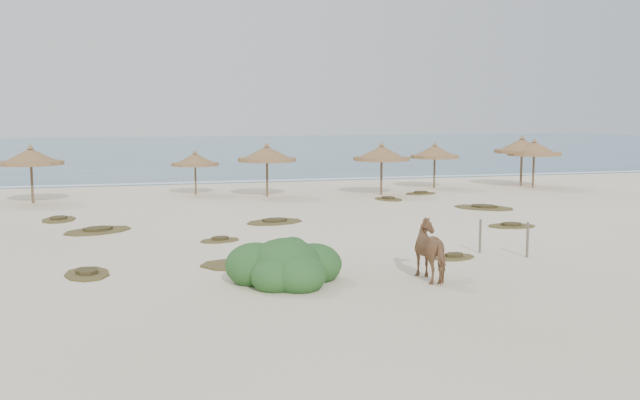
{
  "coord_description": "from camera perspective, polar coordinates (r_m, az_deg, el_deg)",
  "views": [
    {
      "loc": [
        -5.92,
        -21.48,
        4.53
      ],
      "look_at": [
        1.42,
        5.0,
        1.2
      ],
      "focal_mm": 40.0,
      "sensor_mm": 36.0,
      "label": 1
    }
  ],
  "objects": [
    {
      "name": "ground",
      "position": [
        22.74,
        -0.07,
        -4.58
      ],
      "size": [
        160.0,
        160.0,
        0.0
      ],
      "primitive_type": "plane",
      "color": "#EFDFC5",
      "rests_on": "ground"
    },
    {
      "name": "ocean",
      "position": [
        96.77,
        -11.99,
        4.07
      ],
      "size": [
        200.0,
        100.0,
        0.01
      ],
      "primitive_type": "cube",
      "color": "#265772",
      "rests_on": "ground"
    },
    {
      "name": "foam_line",
      "position": [
        48.06,
        -8.34,
        1.43
      ],
      "size": [
        70.0,
        0.6,
        0.01
      ],
      "primitive_type": "cube",
      "color": "white",
      "rests_on": "ground"
    },
    {
      "name": "palapa_1",
      "position": [
        38.98,
        -22.14,
        3.17
      ],
      "size": [
        3.87,
        3.87,
        3.01
      ],
      "rotation": [
        0.0,
        0.0,
        0.24
      ],
      "color": "brown",
      "rests_on": "ground"
    },
    {
      "name": "palapa_2",
      "position": [
        40.65,
        -9.96,
        3.16
      ],
      "size": [
        3.16,
        3.16,
        2.51
      ],
      "rotation": [
        0.0,
        0.0,
        -0.2
      ],
      "color": "brown",
      "rests_on": "ground"
    },
    {
      "name": "palapa_3",
      "position": [
        39.11,
        -4.27,
        3.64
      ],
      "size": [
        3.2,
        3.2,
        2.98
      ],
      "rotation": [
        0.0,
        0.0,
        0.0
      ],
      "color": "brown",
      "rests_on": "ground"
    },
    {
      "name": "palapa_4",
      "position": [
        40.05,
        4.95,
        3.7
      ],
      "size": [
        4.04,
        4.04,
        2.97
      ],
      "rotation": [
        0.0,
        0.0,
        0.34
      ],
      "color": "brown",
      "rests_on": "ground"
    },
    {
      "name": "palapa_5",
      "position": [
        44.11,
        9.16,
        3.78
      ],
      "size": [
        3.1,
        3.1,
        2.83
      ],
      "rotation": [
        0.0,
        0.0,
        0.03
      ],
      "color": "brown",
      "rests_on": "ground"
    },
    {
      "name": "palapa_6",
      "position": [
        45.82,
        16.76,
        3.91
      ],
      "size": [
        3.26,
        3.26,
        3.05
      ],
      "rotation": [
        0.0,
        0.0,
        -0.0
      ],
      "color": "brown",
      "rests_on": "ground"
    },
    {
      "name": "palapa_7",
      "position": [
        46.41,
        15.86,
        4.14
      ],
      "size": [
        4.52,
        4.52,
        3.22
      ],
      "rotation": [
        0.0,
        0.0,
        -0.41
      ],
      "color": "brown",
      "rests_on": "ground"
    },
    {
      "name": "horse",
      "position": [
        19.77,
        9.13,
        -4.01
      ],
      "size": [
        0.95,
        1.96,
        1.63
      ],
      "primitive_type": "imported",
      "rotation": [
        0.0,
        0.0,
        3.18
      ],
      "color": "olive",
      "rests_on": "ground"
    },
    {
      "name": "fence_post_near",
      "position": [
        23.52,
        16.26,
        -3.08
      ],
      "size": [
        0.11,
        0.11,
        1.13
      ],
      "primitive_type": "cylinder",
      "rotation": [
        0.0,
        0.0,
        -0.44
      ],
      "color": "brown",
      "rests_on": "ground"
    },
    {
      "name": "fence_post_far",
      "position": [
        23.92,
        12.69,
        -2.83
      ],
      "size": [
        0.08,
        0.08,
        1.1
      ],
      "primitive_type": "cylinder",
      "rotation": [
        0.0,
        0.0,
        0.02
      ],
      "color": "brown",
      "rests_on": "ground"
    },
    {
      "name": "bush",
      "position": [
        19.18,
        -2.73,
        -5.32
      ],
      "size": [
        3.2,
        2.81,
        1.43
      ],
      "rotation": [
        0.0,
        0.0,
        -0.07
      ],
      "color": "#32622A",
      "rests_on": "ground"
    },
    {
      "name": "scrub_1",
      "position": [
        28.89,
        -17.35,
        -2.32
      ],
      "size": [
        3.27,
        2.98,
        0.16
      ],
      "rotation": [
        0.0,
        0.0,
        0.57
      ],
      "color": "brown",
      "rests_on": "ground"
    },
    {
      "name": "scrub_2",
      "position": [
        25.76,
        -8.01,
        -3.17
      ],
      "size": [
        1.66,
        1.32,
        0.16
      ],
      "rotation": [
        0.0,
        0.0,
        0.29
      ],
      "color": "brown",
      "rests_on": "ground"
    },
    {
      "name": "scrub_3",
      "position": [
        29.9,
        -3.65,
        -1.72
      ],
      "size": [
        2.88,
        2.31,
        0.16
      ],
      "rotation": [
        0.0,
        0.0,
        0.3
      ],
      "color": "brown",
      "rests_on": "ground"
    },
    {
      "name": "scrub_4",
      "position": [
        29.77,
        15.06,
        -1.98
      ],
      "size": [
        2.09,
        1.49,
        0.16
      ],
      "rotation": [
        0.0,
        0.0,
        3.03
      ],
      "color": "brown",
      "rests_on": "ground"
    },
    {
      "name": "scrub_5",
      "position": [
        35.24,
        12.99,
        -0.57
      ],
      "size": [
        3.4,
        3.41,
        0.16
      ],
      "rotation": [
        0.0,
        0.0,
        2.35
      ],
      "color": "brown",
      "rests_on": "ground"
    },
    {
      "name": "scrub_6",
      "position": [
        32.47,
        -20.18,
        -1.45
      ],
      "size": [
        1.62,
        2.26,
        0.16
      ],
      "rotation": [
        0.0,
        0.0,
        1.45
      ],
      "color": "brown",
      "rests_on": "ground"
    },
    {
      "name": "scrub_7",
      "position": [
        37.94,
        5.5,
        0.1
      ],
      "size": [
        1.64,
        2.12,
        0.16
      ],
      "rotation": [
        0.0,
        0.0,
        1.81
      ],
      "color": "brown",
      "rests_on": "ground"
    },
    {
      "name": "scrub_9",
      "position": [
        21.6,
        -5.87,
        -5.09
      ],
      "size": [
        3.1,
        2.31,
        0.16
      ],
      "rotation": [
        0.0,
        0.0,
        2.96
      ],
      "color": "brown",
      "rests_on": "ground"
    },
    {
      "name": "scrub_10",
      "position": [
        40.9,
        8.06,
        0.55
      ],
      "size": [
        2.05,
        1.5,
        0.16
      ],
      "rotation": [
        0.0,
        0.0,
        0.16
      ],
      "color": "brown",
      "rests_on": "ground"
    },
    {
      "name": "scrub_11",
      "position": [
        21.27,
        -18.13,
        -5.59
      ],
      "size": [
        1.42,
        2.02,
        0.16
      ],
      "rotation": [
        0.0,
        0.0,
        1.67
      ],
      "color": "brown",
      "rests_on": "ground"
    },
    {
      "name": "scrub_12",
      "position": [
        22.92,
        10.68,
        -4.48
      ],
      "size": [
        1.62,
        1.26,
        0.16
      ],
      "rotation": [
        0.0,
        0.0,
        0.25
      ],
      "color": "brown",
      "rests_on": "ground"
    }
  ]
}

